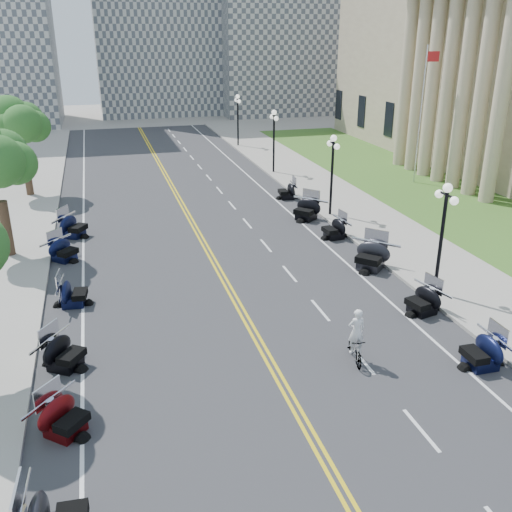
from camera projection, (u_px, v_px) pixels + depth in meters
ground at (276, 373)px, 19.52m from camera, size 160.00×160.00×0.00m
road at (216, 265)px, 28.47m from camera, size 16.00×90.00×0.01m
centerline_yellow_a at (214, 265)px, 28.43m from camera, size 0.12×90.00×0.00m
centerline_yellow_b at (218, 265)px, 28.49m from camera, size 0.12×90.00×0.00m
edge_line_north at (335, 253)px, 30.07m from camera, size 0.12×90.00×0.00m
edge_line_south at (83, 279)px, 26.86m from camera, size 0.12×90.00×0.00m
lane_dash_5 at (421, 430)px, 16.73m from camera, size 0.12×2.00×0.00m
lane_dash_6 at (362, 360)px, 20.31m from camera, size 0.12×2.00×0.00m
lane_dash_7 at (320, 310)px, 23.89m from camera, size 0.12×2.00×0.00m
lane_dash_8 at (290, 274)px, 27.47m from camera, size 0.12×2.00×0.00m
lane_dash_9 at (266, 246)px, 31.05m from camera, size 0.12×2.00×0.00m
lane_dash_10 at (247, 223)px, 34.63m from camera, size 0.12×2.00×0.00m
lane_dash_11 at (232, 205)px, 38.21m from camera, size 0.12×2.00×0.00m
lane_dash_12 at (219, 190)px, 41.79m from camera, size 0.12×2.00×0.00m
lane_dash_13 at (209, 178)px, 45.37m from camera, size 0.12×2.00×0.00m
lane_dash_14 at (200, 167)px, 48.95m from camera, size 0.12×2.00×0.00m
lane_dash_15 at (192, 157)px, 52.53m from camera, size 0.12×2.00×0.00m
lane_dash_16 at (185, 149)px, 56.11m from camera, size 0.12×2.00×0.00m
lane_dash_17 at (179, 142)px, 59.69m from camera, size 0.12×2.00×0.00m
lane_dash_18 at (174, 136)px, 63.27m from camera, size 0.12×2.00×0.00m
lane_dash_19 at (169, 130)px, 66.85m from camera, size 0.12×2.00×0.00m
sidewalk_north at (405, 244)px, 31.07m from camera, size 5.00×90.00×0.15m
lawn at (437, 197)px, 39.99m from camera, size 9.00×60.00×0.10m
distant_block_c at (287, 30)px, 79.14m from camera, size 20.00×14.00×22.00m
street_lamp_2 at (441, 240)px, 24.29m from camera, size 0.50×1.20×4.90m
street_lamp_3 at (332, 176)px, 35.03m from camera, size 0.50×1.20×4.90m
street_lamp_4 at (274, 142)px, 45.77m from camera, size 0.50×1.20×4.90m
street_lamp_5 at (238, 120)px, 56.51m from camera, size 0.50×1.20×4.90m
flagpole at (420, 117)px, 41.87m from camera, size 1.10×0.20×10.00m
tree_4 at (21, 128)px, 38.53m from camera, size 4.80×4.80×9.20m
motorcycle_n_5 at (482, 350)px, 19.68m from camera, size 1.87×1.87×1.29m
motorcycle_n_6 at (423, 299)px, 23.44m from camera, size 2.18×2.18×1.26m
motorcycle_n_7 at (371, 255)px, 27.76m from camera, size 3.07×3.07×1.52m
motorcycle_n_8 at (334, 228)px, 31.96m from camera, size 1.98×1.98×1.26m
motorcycle_n_9 at (306, 208)px, 35.08m from camera, size 2.92×2.92×1.45m
motorcycle_n_10 at (287, 190)px, 39.49m from camera, size 1.92×1.92×1.24m
motorcycle_s_5 at (64, 416)px, 16.38m from camera, size 2.54×2.54×1.26m
motorcycle_s_6 at (64, 351)px, 19.62m from camera, size 2.56×2.56×1.29m
motorcycle_s_7 at (73, 292)px, 24.14m from camera, size 1.99×1.99×1.24m
motorcycle_s_8 at (64, 249)px, 28.84m from camera, size 2.56×2.56×1.27m
motorcycle_s_9 at (73, 225)px, 32.14m from camera, size 2.74×2.74×1.39m
bicycle at (355, 349)px, 20.06m from camera, size 0.77×1.74×1.01m
cyclist_rider at (358, 314)px, 19.56m from camera, size 0.62×0.41×1.70m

